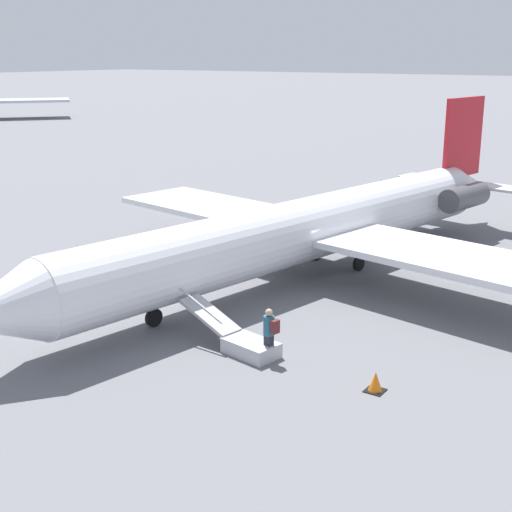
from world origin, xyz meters
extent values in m
plane|color=slate|center=(0.00, 0.00, 0.00)|extent=(600.00, 600.00, 0.00)
cylinder|color=silver|center=(0.00, 0.00, 2.14)|extent=(25.54, 7.14, 2.76)
cone|color=silver|center=(-14.30, 2.53, 2.14)|extent=(4.00, 3.29, 2.71)
cube|color=red|center=(-13.59, 2.40, 5.04)|extent=(3.84, 0.89, 4.42)
cube|color=silver|center=(-13.97, 2.47, 2.42)|extent=(2.98, 7.90, 0.14)
cube|color=silver|center=(-0.08, 6.84, 1.93)|extent=(6.21, 11.29, 0.28)
cube|color=silver|center=(-2.42, -6.40, 1.93)|extent=(6.21, 11.29, 0.28)
cylinder|color=#4C4C51|center=(-10.24, 3.78, 2.35)|extent=(3.48, 1.80, 1.24)
cylinder|color=#4C4C51|center=(-10.91, -0.04, 2.35)|extent=(3.48, 1.80, 1.24)
cylinder|color=black|center=(8.15, -1.44, 0.34)|extent=(0.70, 0.29, 0.68)
cylinder|color=#4C4C51|center=(8.15, -1.44, 0.79)|extent=(0.12, 0.12, 0.21)
cylinder|color=black|center=(-2.29, 1.67, 0.34)|extent=(0.70, 0.29, 0.68)
cylinder|color=#4C4C51|center=(-2.29, 1.67, 0.79)|extent=(0.12, 0.12, 0.21)
cylinder|color=black|center=(-2.72, -0.78, 0.34)|extent=(0.70, 0.29, 0.68)
cylinder|color=#4C4C51|center=(-2.72, -0.78, 0.79)|extent=(0.12, 0.12, 0.21)
cube|color=silver|center=(-44.60, -76.61, 2.62)|extent=(16.13, 14.74, 0.37)
cube|color=#B2B2B7|center=(8.27, 2.94, 0.25)|extent=(1.40, 1.96, 0.50)
cube|color=#B2B2B7|center=(7.92, 0.97, 0.87)|extent=(1.28, 2.36, 0.86)
cube|color=#B2B2B7|center=(8.37, 0.89, 1.37)|extent=(0.45, 2.20, 0.80)
cube|color=#23232D|center=(8.23, 3.60, 0.42)|extent=(0.25, 0.31, 0.85)
cylinder|color=#265972|center=(8.23, 3.60, 1.18)|extent=(0.36, 0.36, 0.65)
sphere|color=tan|center=(8.23, 3.60, 1.62)|extent=(0.24, 0.24, 0.24)
cube|color=#592323|center=(8.28, 3.87, 1.21)|extent=(0.31, 0.23, 0.44)
cube|color=black|center=(8.39, 7.44, 0.01)|extent=(0.56, 0.56, 0.03)
cone|color=orange|center=(8.39, 7.44, 0.31)|extent=(0.43, 0.43, 0.61)
camera|label=1|loc=(26.17, 15.20, 9.60)|focal=50.00mm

